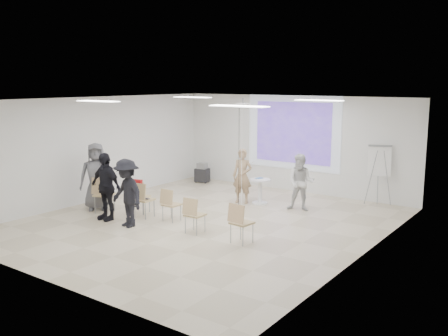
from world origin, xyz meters
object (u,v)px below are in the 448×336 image
Objects in this scene: pedestal_table at (260,190)px; audience_left at (105,181)px; chair_center at (170,202)px; chair_right_far at (240,220)px; chair_left_inner at (142,197)px; flipchart_easel at (380,161)px; chair_right_inner at (193,212)px; av_cart at (202,173)px; player_right at (301,179)px; chair_left_mid at (139,194)px; audience_outer at (96,172)px; audience_mid at (127,189)px; chair_far_left at (103,192)px; laptop at (145,198)px; player_left at (242,172)px.

pedestal_table is 0.38× the size of audience_left.
chair_right_far reaches higher than chair_center.
flipchart_easel is (4.40, 4.82, 0.71)m from chair_left_inner.
chair_left_inner is at bearing -118.87° from pedestal_table.
av_cart is (-3.48, 4.75, -0.19)m from chair_right_inner.
audience_left is at bearing -168.77° from chair_right_far.
av_cart is at bearing 102.37° from audience_left.
player_right is at bearing -30.50° from av_cart.
audience_left is (-0.63, -0.63, 0.43)m from chair_left_inner.
chair_left_mid is at bearing 141.81° from chair_left_inner.
chair_right_far is at bearing -49.92° from audience_outer.
pedestal_table is 1.10× the size of av_cart.
chair_left_mid is at bearing 74.08° from audience_left.
chair_left_inner is at bearing -169.10° from chair_center.
chair_left_mid is 0.99× the size of chair_right_far.
chair_right_far is (1.50, -3.26, 0.12)m from pedestal_table.
chair_center is at bearing 156.03° from chair_right_inner.
pedestal_table is 4.03m from audience_mid.
pedestal_table is at bearing 59.56° from audience_left.
chair_left_mid is 0.52× the size of flipchart_easel.
audience_mid reaches higher than chair_far_left.
chair_left_inner reaches higher than av_cart.
chair_left_inner is 3.16m from chair_right_far.
audience_mid is at bearing -6.08° from audience_left.
laptop is at bearing -157.19° from flipchart_easel.
laptop is at bearing -151.85° from player_right.
audience_mid reaches higher than av_cart.
laptop is (1.15, 0.39, -0.08)m from chair_far_left.
audience_mid is (0.88, -0.12, -0.05)m from audience_left.
flipchart_easel is (3.61, 4.66, 0.76)m from chair_center.
player_left is 4.03m from audience_outer.
chair_right_far is (4.31, 0.02, -0.05)m from chair_far_left.
player_right reaches higher than pedestal_table.
chair_left_inner reaches higher than laptop.
pedestal_table is at bearing 29.33° from chair_far_left.
chair_right_inner is at bearing -26.75° from chair_left_mid.
audience_outer is (-3.51, 0.19, 0.52)m from chair_right_inner.
audience_outer reaches higher than flipchart_easel.
audience_left reaches higher than av_cart.
audience_mid is (0.25, -0.75, 0.39)m from chair_left_inner.
player_right is 2.00× the size of chair_right_inner.
flipchart_easel is at bearing 42.90° from chair_left_inner.
chair_right_inner is 1.26× the size of av_cart.
chair_center is (-0.86, -2.84, 0.08)m from pedestal_table.
audience_left is at bearing -176.95° from audience_mid.
laptop is (-2.91, -2.93, -0.36)m from player_right.
chair_right_far is 5.28m from flipchart_easel.
flipchart_easel is at bearing 30.11° from chair_left_mid.
audience_mid is 0.91× the size of audience_outer.
flipchart_easel reaches higher than chair_left_inner.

